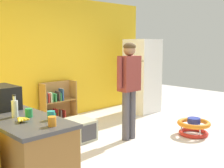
{
  "coord_description": "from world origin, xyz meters",
  "views": [
    {
      "loc": [
        -3.58,
        -3.15,
        1.7
      ],
      "look_at": [
        -0.16,
        0.4,
        0.99
      ],
      "focal_mm": 46.22,
      "sensor_mm": 36.0,
      "label": 1
    }
  ],
  "objects_px": {
    "refrigerator": "(142,76)",
    "bookshelf": "(56,104)",
    "standing_person": "(129,82)",
    "clear_bottle": "(15,108)",
    "pet_carrier": "(79,129)",
    "banana_bunch": "(21,119)",
    "green_cup": "(29,113)",
    "microwave": "(0,97)",
    "orange_cup": "(52,121)",
    "kitchen_counter": "(5,147)",
    "baby_walker": "(194,126)",
    "teal_cup": "(51,115)"
  },
  "relations": [
    {
      "from": "refrigerator",
      "to": "clear_bottle",
      "type": "bearing_deg",
      "value": -158.24
    },
    {
      "from": "clear_bottle",
      "to": "teal_cup",
      "type": "distance_m",
      "value": 0.44
    },
    {
      "from": "refrigerator",
      "to": "baby_walker",
      "type": "height_order",
      "value": "refrigerator"
    },
    {
      "from": "refrigerator",
      "to": "teal_cup",
      "type": "relative_size",
      "value": 18.74
    },
    {
      "from": "clear_bottle",
      "to": "green_cup",
      "type": "bearing_deg",
      "value": -48.21
    },
    {
      "from": "standing_person",
      "to": "orange_cup",
      "type": "xyz_separation_m",
      "value": [
        -2.19,
        -1.01,
        -0.08
      ]
    },
    {
      "from": "kitchen_counter",
      "to": "baby_walker",
      "type": "distance_m",
      "value": 3.37
    },
    {
      "from": "kitchen_counter",
      "to": "orange_cup",
      "type": "relative_size",
      "value": 23.69
    },
    {
      "from": "microwave",
      "to": "refrigerator",
      "type": "bearing_deg",
      "value": 15.63
    },
    {
      "from": "teal_cup",
      "to": "banana_bunch",
      "type": "bearing_deg",
      "value": 151.32
    },
    {
      "from": "pet_carrier",
      "to": "banana_bunch",
      "type": "relative_size",
      "value": 3.49
    },
    {
      "from": "kitchen_counter",
      "to": "banana_bunch",
      "type": "distance_m",
      "value": 0.79
    },
    {
      "from": "orange_cup",
      "to": "microwave",
      "type": "bearing_deg",
      "value": 92.8
    },
    {
      "from": "standing_person",
      "to": "baby_walker",
      "type": "relative_size",
      "value": 2.81
    },
    {
      "from": "baby_walker",
      "to": "refrigerator",
      "type": "bearing_deg",
      "value": 68.76
    },
    {
      "from": "standing_person",
      "to": "teal_cup",
      "type": "bearing_deg",
      "value": -158.64
    },
    {
      "from": "refrigerator",
      "to": "orange_cup",
      "type": "relative_size",
      "value": 18.74
    },
    {
      "from": "green_cup",
      "to": "bookshelf",
      "type": "bearing_deg",
      "value": 52.03
    },
    {
      "from": "orange_cup",
      "to": "green_cup",
      "type": "distance_m",
      "value": 0.47
    },
    {
      "from": "bookshelf",
      "to": "clear_bottle",
      "type": "height_order",
      "value": "clear_bottle"
    },
    {
      "from": "banana_bunch",
      "to": "baby_walker",
      "type": "bearing_deg",
      "value": -0.17
    },
    {
      "from": "pet_carrier",
      "to": "clear_bottle",
      "type": "height_order",
      "value": "clear_bottle"
    },
    {
      "from": "kitchen_counter",
      "to": "green_cup",
      "type": "bearing_deg",
      "value": -81.55
    },
    {
      "from": "refrigerator",
      "to": "bookshelf",
      "type": "relative_size",
      "value": 2.09
    },
    {
      "from": "banana_bunch",
      "to": "teal_cup",
      "type": "xyz_separation_m",
      "value": [
        0.26,
        -0.14,
        0.02
      ]
    },
    {
      "from": "teal_cup",
      "to": "clear_bottle",
      "type": "bearing_deg",
      "value": 119.31
    },
    {
      "from": "kitchen_counter",
      "to": "bookshelf",
      "type": "distance_m",
      "value": 2.83
    },
    {
      "from": "microwave",
      "to": "green_cup",
      "type": "bearing_deg",
      "value": -84.53
    },
    {
      "from": "standing_person",
      "to": "refrigerator",
      "type": "bearing_deg",
      "value": 33.99
    },
    {
      "from": "refrigerator",
      "to": "bookshelf",
      "type": "bearing_deg",
      "value": 159.39
    },
    {
      "from": "bookshelf",
      "to": "orange_cup",
      "type": "distance_m",
      "value": 3.59
    },
    {
      "from": "microwave",
      "to": "standing_person",
      "type": "bearing_deg",
      "value": -1.7
    },
    {
      "from": "baby_walker",
      "to": "clear_bottle",
      "type": "height_order",
      "value": "clear_bottle"
    },
    {
      "from": "bookshelf",
      "to": "standing_person",
      "type": "bearing_deg",
      "value": -82.8
    },
    {
      "from": "kitchen_counter",
      "to": "clear_bottle",
      "type": "xyz_separation_m",
      "value": [
        -0.03,
        -0.38,
        0.55
      ]
    },
    {
      "from": "standing_person",
      "to": "clear_bottle",
      "type": "height_order",
      "value": "standing_person"
    },
    {
      "from": "refrigerator",
      "to": "banana_bunch",
      "type": "relative_size",
      "value": 11.24
    },
    {
      "from": "orange_cup",
      "to": "green_cup",
      "type": "bearing_deg",
      "value": 89.31
    },
    {
      "from": "standing_person",
      "to": "clear_bottle",
      "type": "distance_m",
      "value": 2.33
    },
    {
      "from": "pet_carrier",
      "to": "teal_cup",
      "type": "distance_m",
      "value": 2.15
    },
    {
      "from": "microwave",
      "to": "clear_bottle",
      "type": "xyz_separation_m",
      "value": [
        -0.04,
        -0.5,
        -0.04
      ]
    },
    {
      "from": "baby_walker",
      "to": "orange_cup",
      "type": "bearing_deg",
      "value": -174.07
    },
    {
      "from": "baby_walker",
      "to": "clear_bottle",
      "type": "relative_size",
      "value": 2.46
    },
    {
      "from": "clear_bottle",
      "to": "teal_cup",
      "type": "relative_size",
      "value": 2.59
    },
    {
      "from": "banana_bunch",
      "to": "clear_bottle",
      "type": "distance_m",
      "value": 0.25
    },
    {
      "from": "standing_person",
      "to": "teal_cup",
      "type": "height_order",
      "value": "standing_person"
    },
    {
      "from": "clear_bottle",
      "to": "orange_cup",
      "type": "bearing_deg",
      "value": -80.55
    },
    {
      "from": "pet_carrier",
      "to": "orange_cup",
      "type": "bearing_deg",
      "value": -133.9
    },
    {
      "from": "clear_bottle",
      "to": "teal_cup",
      "type": "xyz_separation_m",
      "value": [
        0.21,
        -0.38,
        -0.05
      ]
    },
    {
      "from": "baby_walker",
      "to": "pet_carrier",
      "type": "height_order",
      "value": "pet_carrier"
    }
  ]
}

